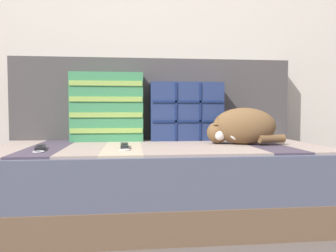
{
  "coord_description": "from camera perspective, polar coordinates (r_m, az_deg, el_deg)",
  "views": [
    {
      "loc": [
        -0.14,
        -1.59,
        0.55
      ],
      "look_at": [
        0.04,
        0.04,
        0.47
      ],
      "focal_mm": 35.0,
      "sensor_mm": 36.0,
      "label": 1
    }
  ],
  "objects": [
    {
      "name": "throw_pillow_quilted",
      "position": [
        1.95,
        3.2,
        2.55
      ],
      "size": [
        0.43,
        0.14,
        0.34
      ],
      "color": "navy",
      "rests_on": "couch"
    },
    {
      "name": "ground_plane",
      "position": [
        1.69,
        -1.37,
        -16.23
      ],
      "size": [
        14.0,
        14.0,
        0.0
      ],
      "primitive_type": "plane",
      "color": "#564C47"
    },
    {
      "name": "game_remote_far",
      "position": [
        1.59,
        -21.38,
        -3.58
      ],
      "size": [
        0.08,
        0.2,
        0.02
      ],
      "color": "black",
      "rests_on": "couch"
    },
    {
      "name": "sofa_backrest",
      "position": [
        2.07,
        -2.53,
        4.68
      ],
      "size": [
        1.7,
        0.14,
        0.49
      ],
      "color": "#474242",
      "rests_on": "couch"
    },
    {
      "name": "wall_behind",
      "position": [
        2.28,
        -2.74,
        20.73
      ],
      "size": [
        6.0,
        0.06,
        2.5
      ],
      "color": "beige",
      "rests_on": "ground_plane"
    },
    {
      "name": "game_remote_near",
      "position": [
        1.57,
        -7.59,
        -3.5
      ],
      "size": [
        0.05,
        0.2,
        0.02
      ],
      "color": "black",
      "rests_on": "couch"
    },
    {
      "name": "couch",
      "position": [
        1.75,
        -1.7,
        -9.33
      ],
      "size": [
        1.74,
        0.87,
        0.37
      ],
      "color": "brown",
      "rests_on": "ground_plane"
    },
    {
      "name": "sleeping_cat",
      "position": [
        1.76,
        12.52,
        -0.21
      ],
      "size": [
        0.39,
        0.26,
        0.19
      ],
      "color": "brown",
      "rests_on": "couch"
    },
    {
      "name": "throw_pillow_striped",
      "position": [
        1.93,
        -10.54,
        3.26
      ],
      "size": [
        0.41,
        0.14,
        0.39
      ],
      "color": "#3D8956",
      "rests_on": "couch"
    }
  ]
}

